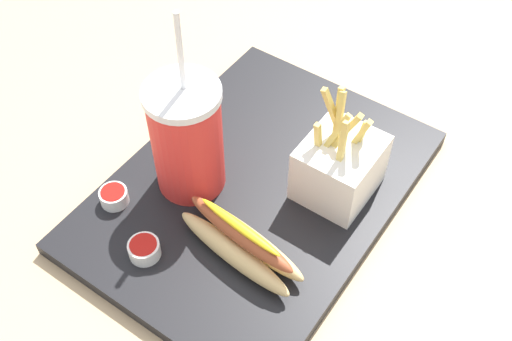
{
  "coord_description": "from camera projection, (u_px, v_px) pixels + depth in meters",
  "views": [
    {
      "loc": [
        -0.42,
        -0.3,
        0.67
      ],
      "look_at": [
        0.0,
        0.0,
        0.05
      ],
      "focal_mm": 43.89,
      "sensor_mm": 36.0,
      "label": 1
    }
  ],
  "objects": [
    {
      "name": "soda_cup",
      "position": [
        187.0,
        138.0,
        0.77
      ],
      "size": [
        0.09,
        0.09,
        0.27
      ],
      "color": "red",
      "rests_on": "food_tray"
    },
    {
      "name": "hot_dog_1",
      "position": [
        240.0,
        242.0,
        0.74
      ],
      "size": [
        0.07,
        0.18,
        0.06
      ],
      "color": "#DBB775",
      "rests_on": "food_tray"
    },
    {
      "name": "fries_basket",
      "position": [
        339.0,
        166.0,
        0.79
      ],
      "size": [
        0.1,
        0.09,
        0.16
      ],
      "color": "white",
      "rests_on": "food_tray"
    },
    {
      "name": "food_tray",
      "position": [
        256.0,
        190.0,
        0.84
      ],
      "size": [
        0.47,
        0.34,
        0.02
      ],
      "primitive_type": "cube",
      "color": "black",
      "rests_on": "ground_plane"
    },
    {
      "name": "ground_plane",
      "position": [
        256.0,
        199.0,
        0.85
      ],
      "size": [
        2.4,
        2.4,
        0.02
      ],
      "primitive_type": "cube",
      "color": "tan"
    },
    {
      "name": "ketchup_cup_2",
      "position": [
        144.0,
        249.0,
        0.75
      ],
      "size": [
        0.04,
        0.04,
        0.02
      ],
      "color": "white",
      "rests_on": "food_tray"
    },
    {
      "name": "ketchup_cup_1",
      "position": [
        114.0,
        196.0,
        0.8
      ],
      "size": [
        0.04,
        0.04,
        0.02
      ],
      "color": "white",
      "rests_on": "food_tray"
    }
  ]
}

